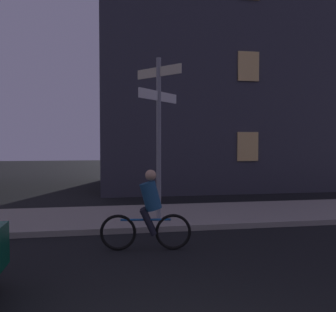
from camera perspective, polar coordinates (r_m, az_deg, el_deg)
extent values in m
cube|color=gray|center=(9.40, -5.73, -10.47)|extent=(40.00, 2.85, 0.14)
cylinder|color=gray|center=(8.38, -1.62, 2.76)|extent=(0.12, 0.12, 4.14)
cube|color=beige|center=(8.57, -1.63, 14.36)|extent=(0.99, 0.99, 0.24)
cube|color=white|center=(8.46, -1.63, 10.34)|extent=(1.10, 1.10, 0.24)
torus|color=black|center=(6.79, -8.64, -12.94)|extent=(0.72, 0.14, 0.72)
torus|color=black|center=(6.76, 0.92, -12.99)|extent=(0.72, 0.14, 0.72)
cylinder|color=#1959A5|center=(6.69, -3.88, -10.94)|extent=(1.00, 0.16, 0.04)
cylinder|color=navy|center=(6.60, -3.01, -6.92)|extent=(0.49, 0.37, 0.61)
sphere|color=tan|center=(6.54, -3.02, -3.33)|extent=(0.22, 0.22, 0.22)
cylinder|color=black|center=(6.61, -3.45, -11.37)|extent=(0.35, 0.16, 0.55)
cylinder|color=black|center=(6.78, -3.42, -11.02)|extent=(0.35, 0.16, 0.55)
cube|color=#383842|center=(18.33, 9.26, 21.13)|extent=(12.01, 6.99, 16.17)
cube|color=#F2C672|center=(14.03, 13.63, 1.61)|extent=(0.90, 0.06, 1.20)
cube|color=#F2C672|center=(14.38, 13.75, 14.84)|extent=(0.90, 0.06, 1.20)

